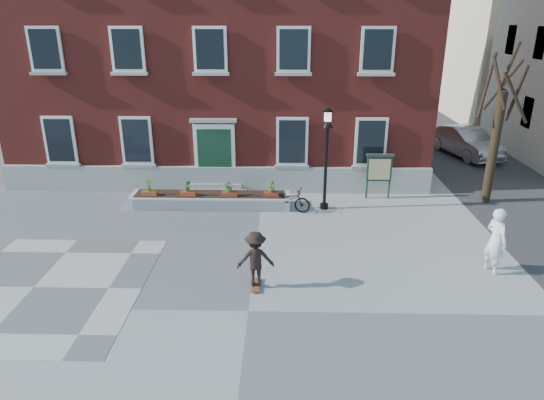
{
  "coord_description": "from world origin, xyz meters",
  "views": [
    {
      "loc": [
        0.86,
        -10.45,
        7.01
      ],
      "look_at": [
        0.5,
        4.0,
        1.5
      ],
      "focal_mm": 32.0,
      "sensor_mm": 36.0,
      "label": 1
    }
  ],
  "objects_px": {
    "bicycle": "(287,199)",
    "bystander": "(496,241)",
    "skateboarder": "(256,259)",
    "parked_car": "(466,142)",
    "notice_board": "(379,169)",
    "lamp_post": "(327,145)"
  },
  "relations": [
    {
      "from": "bicycle",
      "to": "parked_car",
      "type": "bearing_deg",
      "value": -33.81
    },
    {
      "from": "parked_car",
      "to": "skateboarder",
      "type": "height_order",
      "value": "skateboarder"
    },
    {
      "from": "notice_board",
      "to": "skateboarder",
      "type": "height_order",
      "value": "notice_board"
    },
    {
      "from": "lamp_post",
      "to": "skateboarder",
      "type": "distance_m",
      "value": 6.52
    },
    {
      "from": "notice_board",
      "to": "skateboarder",
      "type": "distance_m",
      "value": 8.43
    },
    {
      "from": "skateboarder",
      "to": "bicycle",
      "type": "bearing_deg",
      "value": 81.01
    },
    {
      "from": "parked_car",
      "to": "notice_board",
      "type": "distance_m",
      "value": 8.79
    },
    {
      "from": "notice_board",
      "to": "skateboarder",
      "type": "bearing_deg",
      "value": -122.98
    },
    {
      "from": "lamp_post",
      "to": "bicycle",
      "type": "bearing_deg",
      "value": -169.34
    },
    {
      "from": "bystander",
      "to": "skateboarder",
      "type": "xyz_separation_m",
      "value": [
        -6.82,
        -1.02,
        -0.14
      ]
    },
    {
      "from": "lamp_post",
      "to": "notice_board",
      "type": "xyz_separation_m",
      "value": [
        2.26,
        1.2,
        -1.28
      ]
    },
    {
      "from": "bystander",
      "to": "parked_car",
      "type": "bearing_deg",
      "value": -37.99
    },
    {
      "from": "bystander",
      "to": "notice_board",
      "type": "relative_size",
      "value": 1.06
    },
    {
      "from": "parked_car",
      "to": "lamp_post",
      "type": "distance_m",
      "value": 11.35
    },
    {
      "from": "notice_board",
      "to": "parked_car",
      "type": "bearing_deg",
      "value": 48.62
    },
    {
      "from": "parked_car",
      "to": "notice_board",
      "type": "relative_size",
      "value": 2.5
    },
    {
      "from": "bicycle",
      "to": "bystander",
      "type": "height_order",
      "value": "bystander"
    },
    {
      "from": "parked_car",
      "to": "lamp_post",
      "type": "height_order",
      "value": "lamp_post"
    },
    {
      "from": "lamp_post",
      "to": "notice_board",
      "type": "relative_size",
      "value": 2.1
    },
    {
      "from": "parked_car",
      "to": "bystander",
      "type": "relative_size",
      "value": 2.36
    },
    {
      "from": "bicycle",
      "to": "bystander",
      "type": "bearing_deg",
      "value": -111.69
    },
    {
      "from": "parked_car",
      "to": "lamp_post",
      "type": "relative_size",
      "value": 1.19
    }
  ]
}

